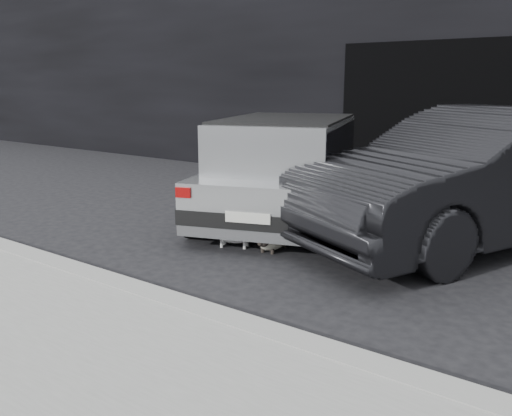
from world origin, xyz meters
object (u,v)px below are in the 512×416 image
Objects in this scene: silver_hatchback at (288,164)px; second_car at (481,176)px; cat_white at (237,234)px; cat_siamese at (272,241)px.

silver_hatchback is 2.50m from second_car.
silver_hatchback reaches higher than cat_white.
second_car is (2.47, 0.39, 0.02)m from silver_hatchback.
silver_hatchback is 1.67m from cat_siamese.
silver_hatchback is at bearing -146.90° from second_car.
cat_siamese is (-1.78, -1.76, -0.69)m from second_car.
second_car is 2.60m from cat_siamese.
second_car is at bearing 106.80° from cat_white.
second_car is at bearing -141.03° from cat_siamese.
silver_hatchback is 0.87× the size of second_car.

